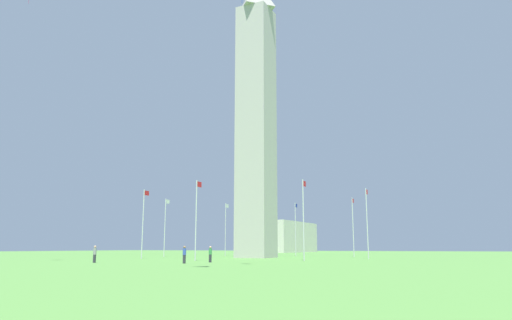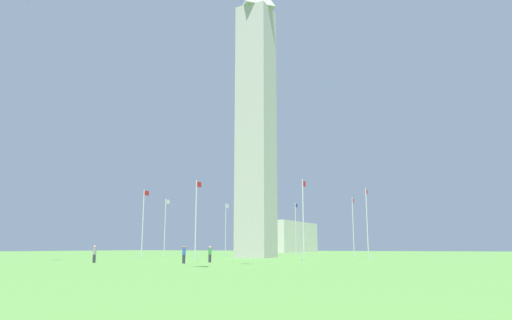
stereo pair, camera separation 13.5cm
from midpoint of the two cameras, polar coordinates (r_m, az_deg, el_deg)
The scene contains 14 objects.
ground_plane at distance 71.14m, azimuth 0.06°, elevation -11.63°, with size 260.00×260.00×0.00m, color #548C3D.
obelisk_monument at distance 74.05m, azimuth 0.05°, elevation 5.80°, with size 4.88×4.88×44.35m.
flagpole_n at distance 86.38m, azimuth 4.81°, elevation -7.98°, with size 1.12×0.14×9.41m.
flagpole_ne at distance 86.92m, azimuth -3.59°, elevation -8.01°, with size 1.12×0.14×9.41m.
flagpole_e at distance 79.71m, azimuth -10.76°, elevation -7.64°, with size 1.12×0.14×9.41m.
flagpole_se at distance 67.56m, azimuth -13.29°, elevation -7.09°, with size 1.12×0.14×9.41m.
flagpole_s at distance 56.87m, azimuth -7.12°, elevation -6.71°, with size 1.12×0.14×9.41m.
flagpole_sw at distance 56.05m, azimuth 5.75°, elevation -6.69°, with size 1.12×0.14×9.41m.
flagpole_w at distance 65.89m, azimuth 13.20°, elevation -7.01°, with size 1.12×0.14×9.41m.
flagpole_nw at distance 78.30m, azimuth 11.59°, elevation -7.57°, with size 1.12×0.14×9.41m.
person_blue_shirt at distance 47.22m, azimuth -8.54°, elevation -11.14°, with size 0.32×0.32×1.67m.
person_green_shirt at distance 50.23m, azimuth -5.46°, elevation -11.17°, with size 0.32×0.32×1.65m.
person_gray_shirt at distance 51.47m, azimuth -18.70°, elevation -10.63°, with size 0.32×0.32×1.70m.
distant_building at distance 145.36m, azimuth 3.31°, elevation -9.22°, with size 28.38×12.14×8.90m.
Camera 2 is at (-64.18, -30.64, 1.55)m, focal length 33.43 mm.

